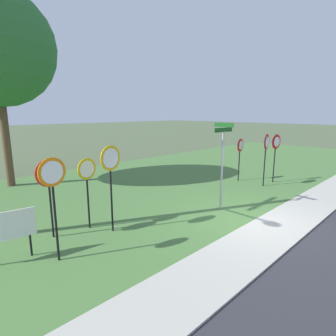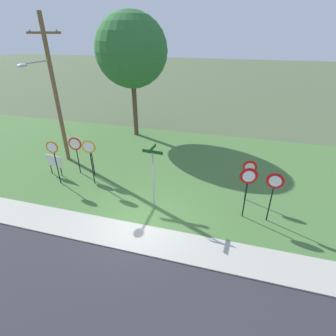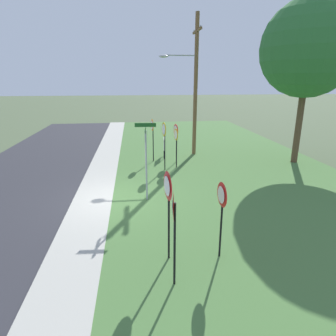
% 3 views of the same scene
% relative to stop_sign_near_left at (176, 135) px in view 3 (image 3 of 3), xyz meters
% --- Properties ---
extents(ground_plane, '(160.00, 160.00, 0.00)m').
position_rel_stop_sign_near_left_xyz_m(ground_plane, '(5.12, -3.41, -1.69)').
color(ground_plane, '#4C5B3D').
extents(sidewalk_strip, '(44.00, 1.60, 0.06)m').
position_rel_stop_sign_near_left_xyz_m(sidewalk_strip, '(5.12, -4.21, -1.66)').
color(sidewalk_strip, '#ADAA9E').
rests_on(sidewalk_strip, ground_plane).
extents(grass_median, '(44.00, 12.00, 0.04)m').
position_rel_stop_sign_near_left_xyz_m(grass_median, '(5.12, 2.59, -1.67)').
color(grass_median, '#477038').
rests_on(grass_median, ground_plane).
extents(stop_sign_near_left, '(0.76, 0.15, 2.27)m').
position_rel_stop_sign_near_left_xyz_m(stop_sign_near_left, '(0.00, 0.00, 0.00)').
color(stop_sign_near_left, black).
rests_on(stop_sign_near_left, grass_median).
extents(stop_sign_near_right, '(0.64, 0.13, 2.18)m').
position_rel_stop_sign_near_left_xyz_m(stop_sign_near_right, '(1.06, -0.15, -0.09)').
color(stop_sign_near_right, black).
rests_on(stop_sign_near_right, grass_median).
extents(stop_sign_far_left, '(0.72, 0.14, 2.59)m').
position_rel_stop_sign_near_left_xyz_m(stop_sign_far_left, '(1.44, -0.84, 0.23)').
color(stop_sign_far_left, black).
rests_on(stop_sign_far_left, grass_median).
extents(stop_sign_far_center, '(0.67, 0.12, 2.52)m').
position_rel_stop_sign_near_left_xyz_m(stop_sign_far_center, '(-0.41, -1.33, 0.16)').
color(stop_sign_far_center, black).
rests_on(stop_sign_far_center, grass_median).
extents(yield_sign_near_left, '(0.77, 0.15, 2.52)m').
position_rel_stop_sign_near_left_xyz_m(yield_sign_near_left, '(9.47, -1.63, 0.24)').
color(yield_sign_near_left, black).
rests_on(yield_sign_near_left, grass_median).
extents(yield_sign_near_right, '(0.67, 0.12, 2.19)m').
position_rel_stop_sign_near_left_xyz_m(yield_sign_near_right, '(9.55, -0.21, -0.03)').
color(yield_sign_near_right, black).
rests_on(yield_sign_near_right, grass_median).
extents(yield_sign_far_left, '(0.73, 0.14, 2.43)m').
position_rel_stop_sign_near_left_xyz_m(yield_sign_far_left, '(10.53, -1.62, 0.16)').
color(yield_sign_far_left, black).
rests_on(yield_sign_far_left, grass_median).
extents(street_name_post, '(0.96, 0.82, 3.14)m').
position_rel_stop_sign_near_left_xyz_m(street_name_post, '(5.34, -1.98, 0.21)').
color(street_name_post, '#9EA0A8').
rests_on(street_name_post, grass_median).
extents(utility_pole, '(2.10, 2.38, 8.47)m').
position_rel_stop_sign_near_left_xyz_m(utility_pole, '(-1.81, 1.31, 2.93)').
color(utility_pole, brown).
rests_on(utility_pole, grass_median).
extents(notice_board, '(1.09, 0.17, 1.25)m').
position_rel_stop_sign_near_left_xyz_m(notice_board, '(-1.19, -0.57, -0.82)').
color(notice_board, black).
rests_on(notice_board, grass_median).
extents(oak_tree_left, '(5.16, 5.16, 8.88)m').
position_rel_stop_sign_near_left_xyz_m(oak_tree_left, '(0.80, 7.03, 4.63)').
color(oak_tree_left, brown).
rests_on(oak_tree_left, grass_median).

